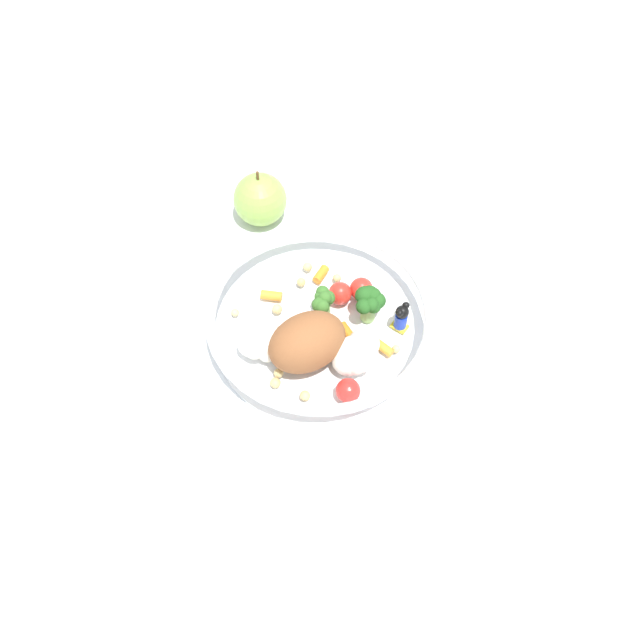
% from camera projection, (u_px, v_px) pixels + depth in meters
% --- Properties ---
extents(ground_plane, '(2.40, 2.40, 0.00)m').
position_uv_depth(ground_plane, '(319.00, 324.00, 0.75)').
color(ground_plane, white).
extents(food_container, '(0.26, 0.26, 0.07)m').
position_uv_depth(food_container, '(319.00, 327.00, 0.71)').
color(food_container, white).
rests_on(food_container, ground_plane).
extents(loose_apple, '(0.07, 0.07, 0.08)m').
position_uv_depth(loose_apple, '(260.00, 199.00, 0.82)').
color(loose_apple, '#8CB74C').
rests_on(loose_apple, ground_plane).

